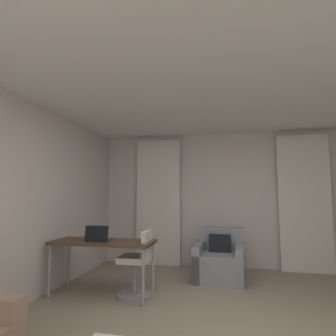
{
  "coord_description": "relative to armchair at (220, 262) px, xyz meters",
  "views": [
    {
      "loc": [
        0.01,
        -2.62,
        1.36
      ],
      "look_at": [
        -0.82,
        1.27,
        1.76
      ],
      "focal_mm": 29.8,
      "sensor_mm": 36.0,
      "label": 1
    }
  ],
  "objects": [
    {
      "name": "laptop",
      "position": [
        -1.6,
        -1.16,
        0.5
      ],
      "size": [
        0.35,
        0.28,
        0.22
      ],
      "color": "#2D2D33",
      "rests_on": "desk"
    },
    {
      "name": "curtain_right_panel",
      "position": [
        1.52,
        0.75,
        0.97
      ],
      "size": [
        0.9,
        0.06,
        2.5
      ],
      "color": "silver",
      "rests_on": "ground"
    },
    {
      "name": "armchair",
      "position": [
        0.0,
        0.0,
        0.0
      ],
      "size": [
        0.82,
        0.82,
        0.82
      ],
      "color": "gray",
      "rests_on": "ground"
    },
    {
      "name": "ceiling",
      "position": [
        0.14,
        -2.15,
        2.35
      ],
      "size": [
        5.12,
        6.12,
        0.06
      ],
      "primitive_type": "cube",
      "color": "white",
      "rests_on": "wall_left"
    },
    {
      "name": "wall_window",
      "position": [
        0.14,
        0.88,
        1.02
      ],
      "size": [
        5.12,
        0.06,
        2.6
      ],
      "color": "silver",
      "rests_on": "ground"
    },
    {
      "name": "desk",
      "position": [
        -1.56,
        -1.09,
        0.39
      ],
      "size": [
        1.42,
        0.56,
        0.74
      ],
      "color": "#4C3828",
      "rests_on": "ground"
    },
    {
      "name": "desk_chair",
      "position": [
        -1.08,
        -1.02,
        0.11
      ],
      "size": [
        0.48,
        0.48,
        0.88
      ],
      "color": "gray",
      "rests_on": "ground"
    },
    {
      "name": "curtain_left_panel",
      "position": [
        -1.23,
        0.75,
        0.97
      ],
      "size": [
        0.9,
        0.06,
        2.5
      ],
      "color": "silver",
      "rests_on": "ground"
    }
  ]
}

